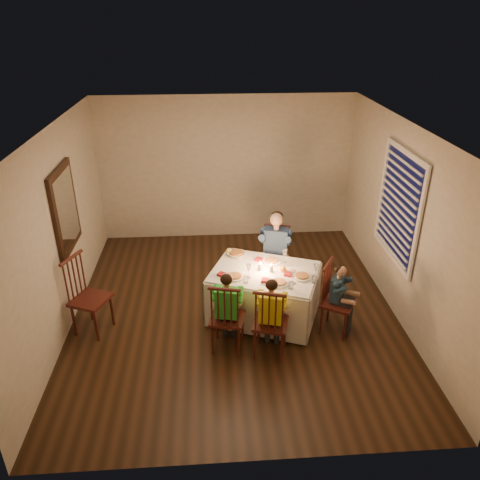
{
  "coord_description": "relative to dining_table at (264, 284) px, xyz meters",
  "views": [
    {
      "loc": [
        -0.32,
        -5.54,
        3.89
      ],
      "look_at": [
        0.09,
        0.15,
        1.04
      ],
      "focal_mm": 35.0,
      "sensor_mm": 36.0,
      "label": 1
    }
  ],
  "objects": [
    {
      "name": "orange_fruit",
      "position": [
        0.24,
        -0.04,
        0.25
      ],
      "size": [
        0.08,
        0.08,
        0.08
      ],
      "primitive_type": "sphere",
      "color": "orange",
      "rests_on": "dining_table"
    },
    {
      "name": "chair_near_left",
      "position": [
        -0.53,
        -0.63,
        -0.52
      ],
      "size": [
        0.48,
        0.47,
        1.0
      ],
      "primitive_type": null,
      "rotation": [
        0.0,
        0.0,
        2.93
      ],
      "color": "#39130F",
      "rests_on": "ground"
    },
    {
      "name": "candle_left",
      "position": [
        -0.06,
        0.02,
        0.26
      ],
      "size": [
        0.06,
        0.06,
        0.1
      ],
      "primitive_type": "cylinder",
      "color": "white",
      "rests_on": "dining_table"
    },
    {
      "name": "child_green",
      "position": [
        -0.53,
        -0.63,
        -0.52
      ],
      "size": [
        0.43,
        0.41,
        1.09
      ],
      "primitive_type": null,
      "rotation": [
        0.0,
        0.0,
        2.93
      ],
      "color": "green",
      "rests_on": "ground"
    },
    {
      "name": "child_teal",
      "position": [
        0.92,
        -0.39,
        -0.52
      ],
      "size": [
        0.4,
        0.41,
        0.99
      ],
      "primitive_type": null,
      "rotation": [
        0.0,
        0.0,
        1.03
      ],
      "color": "#1B3245",
      "rests_on": "ground"
    },
    {
      "name": "chair_near_right",
      "position": [
        -0.02,
        -0.77,
        -0.52
      ],
      "size": [
        0.5,
        0.49,
        1.0
      ],
      "primitive_type": null,
      "rotation": [
        0.0,
        0.0,
        2.87
      ],
      "color": "#39130F",
      "rests_on": "ground"
    },
    {
      "name": "wall_left",
      "position": [
        -2.64,
        0.17,
        0.78
      ],
      "size": [
        0.02,
        5.0,
        2.6
      ],
      "primitive_type": "cube",
      "color": "beige",
      "rests_on": "ground"
    },
    {
      "name": "setting_adult",
      "position": [
        0.12,
        0.23,
        0.22
      ],
      "size": [
        0.34,
        0.34,
        0.02
      ],
      "primitive_type": "cylinder",
      "rotation": [
        0.0,
        0.0,
        -0.37
      ],
      "color": "silver",
      "rests_on": "dining_table"
    },
    {
      "name": "wall_mirror",
      "position": [
        -2.61,
        0.47,
        0.98
      ],
      "size": [
        0.06,
        0.95,
        1.15
      ],
      "color": "black",
      "rests_on": "wall_left"
    },
    {
      "name": "chair_end",
      "position": [
        0.92,
        -0.39,
        -0.52
      ],
      "size": [
        0.54,
        0.55,
        1.0
      ],
      "primitive_type": null,
      "rotation": [
        0.0,
        0.0,
        1.03
      ],
      "color": "#39130F",
      "rests_on": "ground"
    },
    {
      "name": "candle_right",
      "position": [
        0.08,
        -0.03,
        0.26
      ],
      "size": [
        0.06,
        0.06,
        0.1
      ],
      "primitive_type": "cylinder",
      "color": "white",
      "rests_on": "dining_table"
    },
    {
      "name": "child_yellow",
      "position": [
        -0.02,
        -0.77,
        -0.52
      ],
      "size": [
        0.43,
        0.41,
        1.08
      ],
      "primitive_type": null,
      "rotation": [
        0.0,
        0.0,
        2.87
      ],
      "color": "yellow",
      "rests_on": "ground"
    },
    {
      "name": "setting_yellow",
      "position": [
        0.14,
        -0.33,
        0.22
      ],
      "size": [
        0.34,
        0.34,
        0.02
      ],
      "primitive_type": "cylinder",
      "rotation": [
        0.0,
        0.0,
        -0.37
      ],
      "color": "silver",
      "rests_on": "dining_table"
    },
    {
      "name": "chair_adult",
      "position": [
        0.25,
        0.73,
        -0.52
      ],
      "size": [
        0.49,
        0.48,
        1.0
      ],
      "primitive_type": null,
      "rotation": [
        0.0,
        0.0,
        -0.25
      ],
      "color": "#39130F",
      "rests_on": "ground"
    },
    {
      "name": "wall_back",
      "position": [
        -0.39,
        2.67,
        0.78
      ],
      "size": [
        4.5,
        0.02,
        2.6
      ],
      "primitive_type": "cube",
      "color": "beige",
      "rests_on": "ground"
    },
    {
      "name": "squash",
      "position": [
        -0.46,
        0.49,
        0.25
      ],
      "size": [
        0.09,
        0.09,
        0.09
      ],
      "primitive_type": "sphere",
      "color": "yellow",
      "rests_on": "dining_table"
    },
    {
      "name": "serving_bowl",
      "position": [
        -0.35,
        0.44,
        0.24
      ],
      "size": [
        0.33,
        0.33,
        0.06
      ],
      "primitive_type": "imported",
      "rotation": [
        0.0,
        0.0,
        -0.53
      ],
      "color": "silver",
      "rests_on": "dining_table"
    },
    {
      "name": "chair_extra",
      "position": [
        -2.29,
        -0.15,
        -0.52
      ],
      "size": [
        0.57,
        0.58,
        1.09
      ],
      "primitive_type": null,
      "rotation": [
        0.0,
        0.0,
        1.16
      ],
      "color": "#39130F",
      "rests_on": "ground"
    },
    {
      "name": "setting_green",
      "position": [
        -0.41,
        -0.14,
        0.22
      ],
      "size": [
        0.34,
        0.34,
        0.02
      ],
      "primitive_type": "cylinder",
      "rotation": [
        0.0,
        0.0,
        -0.37
      ],
      "color": "silver",
      "rests_on": "dining_table"
    },
    {
      "name": "ceiling",
      "position": [
        -0.39,
        0.17,
        2.08
      ],
      "size": [
        5.0,
        5.0,
        0.0
      ],
      "primitive_type": "plane",
      "color": "white",
      "rests_on": "wall_back"
    },
    {
      "name": "ground",
      "position": [
        -0.39,
        0.17,
        -0.52
      ],
      "size": [
        5.0,
        5.0,
        0.0
      ],
      "primitive_type": "plane",
      "color": "black",
      "rests_on": "ground"
    },
    {
      "name": "setting_teal",
      "position": [
        0.46,
        -0.2,
        0.22
      ],
      "size": [
        0.34,
        0.34,
        0.02
      ],
      "primitive_type": "cylinder",
      "rotation": [
        0.0,
        0.0,
        -0.37
      ],
      "color": "silver",
      "rests_on": "dining_table"
    },
    {
      "name": "dining_table",
      "position": [
        0.0,
        0.0,
        0.0
      ],
      "size": [
        1.68,
        1.46,
        0.7
      ],
      "rotation": [
        0.0,
        0.0,
        -0.37
      ],
      "color": "silver",
      "rests_on": "ground"
    },
    {
      "name": "window_blinds",
      "position": [
        1.81,
        0.27,
        0.98
      ],
      "size": [
        0.07,
        1.34,
        1.54
      ],
      "color": "#0C0E33",
      "rests_on": "wall_right"
    },
    {
      "name": "adult",
      "position": [
        0.25,
        0.73,
        -0.52
      ],
      "size": [
        0.55,
        0.53,
        1.26
      ],
      "primitive_type": null,
      "rotation": [
        0.0,
        0.0,
        -0.25
      ],
      "color": "navy",
      "rests_on": "ground"
    },
    {
      "name": "wall_right",
      "position": [
        1.86,
        0.17,
        0.78
      ],
      "size": [
        0.02,
        5.0,
        2.6
      ],
      "primitive_type": "cube",
      "color": "beige",
      "rests_on": "ground"
    }
  ]
}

